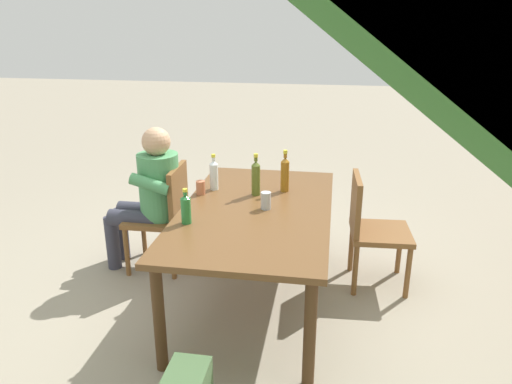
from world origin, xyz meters
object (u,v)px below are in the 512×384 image
(dining_table, at_px, (256,219))
(person_in_white_shirt, at_px, (150,192))
(bottle_clear, at_px, (214,174))
(cup_steel, at_px, (266,201))
(bottle_amber, at_px, (285,174))
(bottle_green, at_px, (186,208))
(chair_far_left, at_px, (370,225))
(cup_terracotta, at_px, (201,188))
(chair_near_left, at_px, (165,212))
(bottle_olive, at_px, (256,177))

(dining_table, distance_m, person_in_white_shirt, 1.00)
(bottle_clear, xyz_separation_m, cup_steel, (0.33, 0.44, -0.06))
(bottle_amber, relative_size, cup_steel, 2.66)
(dining_table, distance_m, bottle_green, 0.54)
(chair_far_left, height_order, bottle_green, bottle_green)
(bottle_clear, distance_m, cup_terracotta, 0.16)
(person_in_white_shirt, bearing_deg, bottle_amber, 89.01)
(dining_table, height_order, person_in_white_shirt, person_in_white_shirt)
(chair_near_left, distance_m, cup_steel, 1.01)
(person_in_white_shirt, bearing_deg, dining_table, 66.39)
(bottle_olive, bearing_deg, cup_steel, 23.08)
(chair_near_left, xyz_separation_m, bottle_amber, (0.02, 0.96, 0.38))
(dining_table, height_order, cup_steel, cup_steel)
(dining_table, relative_size, chair_near_left, 2.05)
(chair_far_left, xyz_separation_m, cup_steel, (0.39, -0.74, 0.30))
(chair_far_left, xyz_separation_m, cup_terracotta, (0.18, -1.26, 0.29))
(bottle_amber, xyz_separation_m, cup_terracotta, (0.17, -0.60, -0.09))
(bottle_olive, bearing_deg, dining_table, 9.52)
(bottle_amber, bearing_deg, bottle_olive, -60.58)
(chair_near_left, relative_size, cup_steel, 7.28)
(bottle_olive, height_order, cup_terracotta, bottle_olive)
(chair_far_left, distance_m, cup_steel, 0.89)
(chair_near_left, bearing_deg, person_in_white_shirt, -89.03)
(cup_steel, bearing_deg, chair_far_left, 117.80)
(bottle_green, bearing_deg, cup_steel, 124.90)
(bottle_green, bearing_deg, cup_terracotta, -174.42)
(bottle_clear, bearing_deg, bottle_green, -1.78)
(bottle_olive, relative_size, bottle_amber, 0.98)
(dining_table, relative_size, chair_far_left, 2.05)
(bottle_green, relative_size, cup_terracotta, 2.27)
(chair_near_left, height_order, cup_steel, chair_near_left)
(dining_table, xyz_separation_m, chair_near_left, (-0.40, -0.81, -0.16))
(bottle_amber, bearing_deg, person_in_white_shirt, -90.99)
(chair_far_left, height_order, cup_steel, chair_far_left)
(chair_far_left, bearing_deg, cup_steel, -62.20)
(chair_near_left, bearing_deg, bottle_olive, 80.06)
(person_in_white_shirt, height_order, cup_terracotta, person_in_white_shirt)
(bottle_olive, relative_size, cup_steel, 2.62)
(bottle_clear, distance_m, bottle_amber, 0.53)
(dining_table, height_order, bottle_clear, bottle_clear)
(chair_near_left, relative_size, bottle_clear, 3.15)
(cup_terracotta, distance_m, cup_steel, 0.56)
(chair_near_left, height_order, person_in_white_shirt, person_in_white_shirt)
(bottle_olive, distance_m, bottle_clear, 0.34)
(person_in_white_shirt, bearing_deg, cup_steel, 68.13)
(person_in_white_shirt, height_order, bottle_clear, person_in_white_shirt)
(bottle_amber, bearing_deg, chair_near_left, -91.21)
(bottle_clear, xyz_separation_m, bottle_green, (0.65, -0.02, -0.02))
(bottle_olive, relative_size, bottle_clear, 1.14)
(bottle_amber, bearing_deg, dining_table, -22.15)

